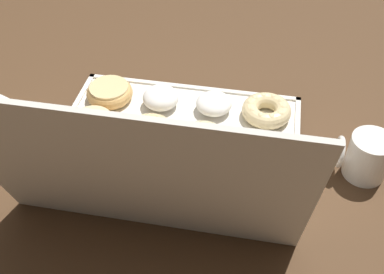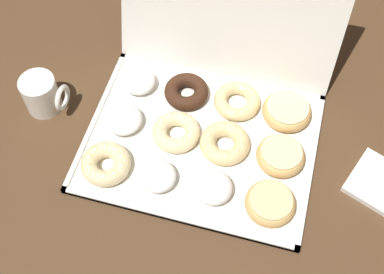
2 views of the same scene
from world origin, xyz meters
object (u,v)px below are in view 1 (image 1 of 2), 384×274
(glazed_ring_donut_3, at_px, (110,92))
(donut_box, at_px, (176,144))
(cruller_donut_6, at_px, (149,133))
(powdered_filled_donut_4, at_px, (263,146))
(glazed_ring_donut_11, at_px, (75,167))
(powdered_filled_donut_2, at_px, (161,98))
(glazed_ring_donut_7, at_px, (92,125))
(cruller_donut_5, at_px, (202,140))
(powdered_filled_donut_8, at_px, (258,190))
(cruller_donut_0, at_px, (267,110))
(powdered_filled_donut_1, at_px, (214,104))
(cruller_donut_10, at_px, (133,176))
(coffee_mug, at_px, (367,156))
(chocolate_cake_ring_donut_9, at_px, (196,183))

(glazed_ring_donut_3, bearing_deg, donut_box, 146.98)
(donut_box, distance_m, cruller_donut_6, 0.06)
(powdered_filled_donut_4, bearing_deg, glazed_ring_donut_11, 19.39)
(donut_box, bearing_deg, glazed_ring_donut_11, 34.77)
(powdered_filled_donut_2, bearing_deg, glazed_ring_donut_7, 43.13)
(glazed_ring_donut_3, bearing_deg, glazed_ring_donut_11, 91.34)
(glazed_ring_donut_3, xyz_separation_m, powdered_filled_donut_4, (-0.38, 0.12, 0.00))
(cruller_donut_5, distance_m, powdered_filled_donut_8, 0.18)
(powdered_filled_donut_8, bearing_deg, cruller_donut_0, -89.79)
(cruller_donut_0, relative_size, cruller_donut_6, 0.97)
(powdered_filled_donut_1, relative_size, cruller_donut_10, 0.73)
(cruller_donut_6, bearing_deg, glazed_ring_donut_3, -43.47)
(glazed_ring_donut_3, bearing_deg, powdered_filled_donut_2, 179.07)
(powdered_filled_donut_1, distance_m, cruller_donut_10, 0.28)
(powdered_filled_donut_2, distance_m, cruller_donut_6, 0.12)
(glazed_ring_donut_7, distance_m, coffee_mug, 0.58)
(cruller_donut_0, distance_m, coffee_mug, 0.25)
(glazed_ring_donut_11, bearing_deg, cruller_donut_0, -145.98)
(glazed_ring_donut_3, distance_m, cruller_donut_10, 0.28)
(powdered_filled_donut_1, distance_m, glazed_ring_donut_11, 0.35)
(cruller_donut_6, height_order, powdered_filled_donut_8, powdered_filled_donut_8)
(glazed_ring_donut_11, bearing_deg, cruller_donut_6, -134.58)
(glazed_ring_donut_11, height_order, coffee_mug, coffee_mug)
(cruller_donut_0, xyz_separation_m, powdered_filled_donut_2, (0.25, 0.00, 0.00))
(powdered_filled_donut_8, bearing_deg, powdered_filled_donut_4, -89.94)
(donut_box, bearing_deg, powdered_filled_donut_1, -117.92)
(cruller_donut_0, relative_size, glazed_ring_donut_11, 0.96)
(cruller_donut_5, bearing_deg, cruller_donut_10, 46.69)
(glazed_ring_donut_3, distance_m, powdered_filled_donut_8, 0.45)
(glazed_ring_donut_3, xyz_separation_m, coffee_mug, (-0.58, 0.13, 0.02))
(cruller_donut_5, distance_m, glazed_ring_donut_11, 0.27)
(glazed_ring_donut_11, xyz_separation_m, coffee_mug, (-0.58, -0.12, 0.02))
(powdered_filled_donut_1, distance_m, powdered_filled_donut_2, 0.13)
(cruller_donut_5, bearing_deg, powdered_filled_donut_2, -45.26)
(glazed_ring_donut_11, bearing_deg, powdered_filled_donut_8, -178.80)
(donut_box, distance_m, glazed_ring_donut_11, 0.22)
(powdered_filled_donut_2, xyz_separation_m, cruller_donut_6, (-0.00, 0.12, -0.00))
(glazed_ring_donut_3, xyz_separation_m, cruller_donut_5, (-0.25, 0.12, -0.00))
(cruller_donut_0, relative_size, powdered_filled_donut_8, 1.36)
(cruller_donut_5, bearing_deg, powdered_filled_donut_1, -93.15)
(powdered_filled_donut_1, xyz_separation_m, cruller_donut_10, (0.13, 0.25, -0.00))
(powdered_filled_donut_4, bearing_deg, cruller_donut_6, 1.14)
(glazed_ring_donut_3, height_order, powdered_filled_donut_4, powdered_filled_donut_4)
(glazed_ring_donut_7, relative_size, glazed_ring_donut_11, 0.94)
(glazed_ring_donut_11, relative_size, coffee_mug, 1.12)
(glazed_ring_donut_7, relative_size, coffee_mug, 1.06)
(donut_box, bearing_deg, glazed_ring_donut_7, 0.03)
(powdered_filled_donut_8, bearing_deg, glazed_ring_donut_11, 1.20)
(powdered_filled_donut_4, bearing_deg, glazed_ring_donut_7, 0.64)
(donut_box, relative_size, chocolate_cake_ring_donut_9, 4.90)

